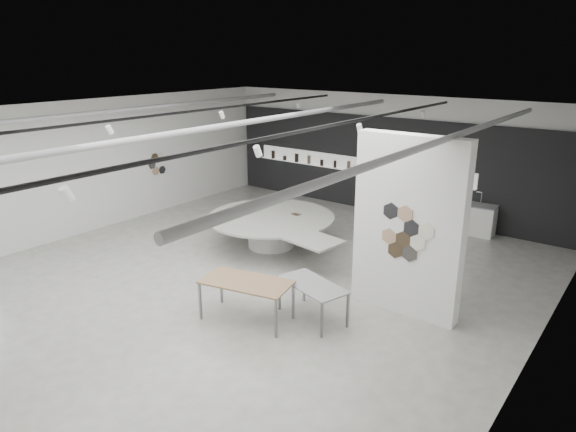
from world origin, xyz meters
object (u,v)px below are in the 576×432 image
Objects in this scene: sample_table_wood at (246,284)px; sample_table_stone at (313,287)px; display_island at (272,227)px; partition_column at (408,227)px; kitchen_counter at (467,218)px.

sample_table_stone is (1.01, 0.81, -0.08)m from sample_table_wood.
sample_table_wood is (2.07, -3.38, 0.19)m from display_island.
display_island is (-4.36, 1.19, -1.23)m from partition_column.
partition_column is 1.91× the size of sample_table_wood.
kitchen_counter is at bearing 95.94° from partition_column.
partition_column is 0.79× the size of display_island.
partition_column reaches higher than display_island.
partition_column is 2.26× the size of kitchen_counter.
display_island is at bearing 121.57° from sample_table_wood.
sample_table_wood is 1.19× the size of sample_table_stone.
sample_table_wood is at bearing -105.00° from kitchen_counter.
sample_table_wood is at bearing -141.22° from sample_table_stone.
kitchen_counter is at bearing 58.11° from display_island.
display_island is 2.88× the size of kitchen_counter.
sample_table_stone is at bearing -98.34° from kitchen_counter.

